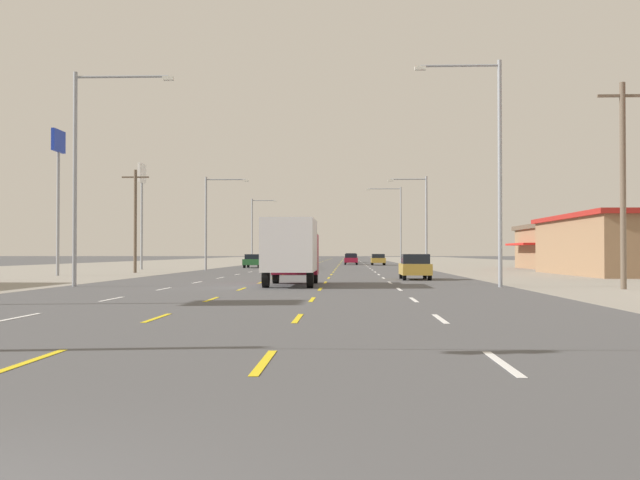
% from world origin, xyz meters
% --- Properties ---
extents(ground_plane, '(572.00, 572.00, 0.00)m').
position_xyz_m(ground_plane, '(0.00, 66.00, 0.00)').
color(ground_plane, '#4C4C4F').
extents(lot_apron_left, '(28.00, 440.00, 0.01)m').
position_xyz_m(lot_apron_left, '(-24.75, 66.00, 0.00)').
color(lot_apron_left, gray).
rests_on(lot_apron_left, ground).
extents(lot_apron_right, '(28.00, 440.00, 0.01)m').
position_xyz_m(lot_apron_right, '(24.75, 66.00, 0.00)').
color(lot_apron_right, gray).
rests_on(lot_apron_right, ground).
extents(lane_markings, '(10.64, 227.60, 0.01)m').
position_xyz_m(lane_markings, '(0.00, 104.50, 0.01)').
color(lane_markings, white).
rests_on(lane_markings, ground).
extents(signal_span_wire, '(26.72, 0.52, 8.58)m').
position_xyz_m(signal_span_wire, '(0.21, 6.63, 5.09)').
color(signal_span_wire, brown).
rests_on(signal_span_wire, ground).
extents(box_truck_center_turn_nearest, '(2.40, 7.20, 3.23)m').
position_xyz_m(box_truck_center_turn_nearest, '(0.20, 33.06, 1.84)').
color(box_truck_center_turn_nearest, maroon).
rests_on(box_truck_center_turn_nearest, ground).
extents(hatchback_far_right_near, '(1.72, 3.90, 1.54)m').
position_xyz_m(hatchback_far_right_near, '(7.03, 41.87, 0.78)').
color(hatchback_far_right_near, '#B28C33').
rests_on(hatchback_far_right_near, ground).
extents(sedan_far_left_mid, '(1.80, 4.50, 1.46)m').
position_xyz_m(sedan_far_left_mid, '(-7.22, 77.37, 0.76)').
color(sedan_far_left_mid, '#235B2D').
rests_on(sedan_far_left_mid, ground).
extents(sedan_inner_left_midfar, '(1.80, 4.50, 1.46)m').
position_xyz_m(sedan_inner_left_midfar, '(-3.34, 81.34, 0.76)').
color(sedan_inner_left_midfar, white).
rests_on(sedan_inner_left_midfar, ground).
extents(sedan_far_right_far, '(1.80, 4.50, 1.46)m').
position_xyz_m(sedan_far_right_far, '(6.89, 94.83, 0.76)').
color(sedan_far_right_far, '#B28C33').
rests_on(sedan_far_right_far, ground).
extents(sedan_inner_right_farther, '(1.80, 4.50, 1.46)m').
position_xyz_m(sedan_inner_right_farther, '(3.37, 98.30, 0.76)').
color(sedan_inner_right_farther, maroon).
rests_on(sedan_inner_right_farther, ground).
extents(hatchback_inner_right_farthest, '(1.72, 3.90, 1.54)m').
position_xyz_m(hatchback_inner_right_farthest, '(3.41, 112.69, 0.78)').
color(hatchback_inner_right_farthest, black).
rests_on(hatchback_inner_right_farthest, ground).
extents(sedan_inner_right_distant_a, '(1.80, 4.50, 1.46)m').
position_xyz_m(sedan_inner_right_distant_a, '(3.55, 122.79, 0.76)').
color(sedan_inner_right_distant_a, '#235B2D').
rests_on(sedan_inner_right_distant_a, ground).
extents(storefront_right_row_2, '(13.64, 12.59, 4.47)m').
position_xyz_m(storefront_right_row_2, '(27.13, 73.40, 2.25)').
color(storefront_right_row_2, '#8C6B4C').
rests_on(storefront_right_row_2, ground).
extents(pole_sign_left_row_1, '(0.24, 2.11, 10.30)m').
position_xyz_m(pole_sign_left_row_1, '(-17.47, 48.58, 7.72)').
color(pole_sign_left_row_1, gray).
rests_on(pole_sign_left_row_1, ground).
extents(pole_sign_left_row_2, '(0.24, 2.24, 10.30)m').
position_xyz_m(pole_sign_left_row_2, '(-17.07, 68.85, 7.88)').
color(pole_sign_left_row_2, gray).
rests_on(pole_sign_left_row_2, ground).
extents(streetlight_left_row_0, '(4.87, 0.26, 10.34)m').
position_xyz_m(streetlight_left_row_0, '(-9.64, 31.80, 6.04)').
color(streetlight_left_row_0, gray).
rests_on(streetlight_left_row_0, ground).
extents(streetlight_right_row_0, '(4.09, 0.26, 10.73)m').
position_xyz_m(streetlight_right_row_0, '(9.77, 31.80, 6.15)').
color(streetlight_right_row_0, gray).
rests_on(streetlight_right_row_0, ground).
extents(streetlight_left_row_1, '(4.06, 0.26, 8.64)m').
position_xyz_m(streetlight_left_row_1, '(-9.70, 65.47, 5.06)').
color(streetlight_left_row_1, gray).
rests_on(streetlight_left_row_1, ground).
extents(streetlight_right_row_1, '(3.60, 0.26, 8.61)m').
position_xyz_m(streetlight_right_row_1, '(9.78, 65.47, 4.99)').
color(streetlight_right_row_1, gray).
rests_on(streetlight_right_row_1, ground).
extents(streetlight_left_row_2, '(3.56, 0.26, 9.02)m').
position_xyz_m(streetlight_left_row_2, '(-9.80, 99.15, 5.20)').
color(streetlight_left_row_2, gray).
rests_on(streetlight_left_row_2, ground).
extents(streetlight_right_row_2, '(4.82, 0.26, 10.57)m').
position_xyz_m(streetlight_right_row_2, '(9.66, 99.15, 6.15)').
color(streetlight_right_row_2, gray).
rests_on(streetlight_right_row_2, ground).
extents(utility_pole_right_row_0, '(2.20, 0.26, 9.21)m').
position_xyz_m(utility_pole_right_row_0, '(15.19, 29.91, 4.80)').
color(utility_pole_right_row_0, brown).
rests_on(utility_pole_right_row_0, ground).
extents(utility_pole_left_row_1, '(2.20, 0.26, 8.32)m').
position_xyz_m(utility_pole_left_row_1, '(-14.18, 56.42, 4.35)').
color(utility_pole_left_row_1, brown).
rests_on(utility_pole_left_row_1, ground).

